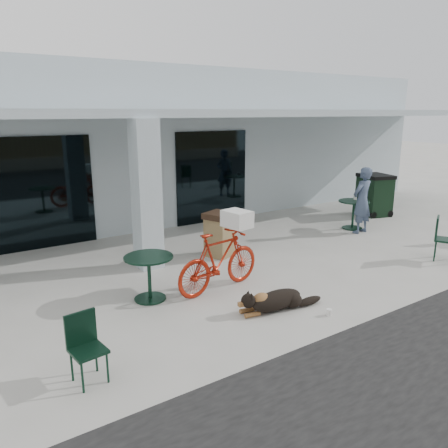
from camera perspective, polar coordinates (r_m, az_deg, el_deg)
ground at (r=8.52m, az=6.23°, el=-8.01°), size 80.00×80.00×0.00m
building at (r=15.40m, az=-14.57°, el=10.30°), size 22.00×7.00×4.50m
storefront_glass_left at (r=11.30m, az=-23.59°, el=3.59°), size 2.80×0.06×2.70m
storefront_glass_right at (r=13.11m, az=-1.57°, el=6.14°), size 2.40×0.06×2.70m
column at (r=9.20m, az=-10.10°, el=3.69°), size 0.50×0.50×3.12m
overhang at (r=10.87m, az=-5.92°, el=14.20°), size 22.00×2.80×0.18m
bicycle at (r=8.09m, az=-0.64°, el=-4.84°), size 1.96×0.80×1.14m
laundry_basket at (r=8.17m, az=1.71°, el=0.68°), size 0.46×0.58×0.31m
dog at (r=7.49m, az=6.93°, el=-9.70°), size 1.21×0.58×0.39m
cup_near_dog at (r=7.49m, az=13.55°, el=-11.15°), size 0.11×0.11×0.11m
cafe_table_near at (r=7.85m, az=-9.72°, el=-6.96°), size 0.97×0.97×0.81m
cafe_chair_near at (r=5.76m, az=-17.33°, el=-15.41°), size 0.44×0.48×0.87m
cafe_table_far at (r=12.94m, az=16.50°, el=1.17°), size 0.86×0.86×0.81m
cafe_chair_far_a at (r=10.89m, az=26.97°, el=-1.78°), size 0.62×0.64×0.99m
person at (r=12.46m, az=17.58°, el=2.95°), size 0.71×0.51×1.81m
cup_on_table at (r=13.02m, az=16.74°, el=3.33°), size 0.09×0.09×0.12m
trash_receptacle at (r=10.02m, az=-0.57°, el=-1.36°), size 0.78×0.78×1.02m
wheeled_bin at (r=14.86m, az=19.02°, el=3.64°), size 1.07×1.22×1.31m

